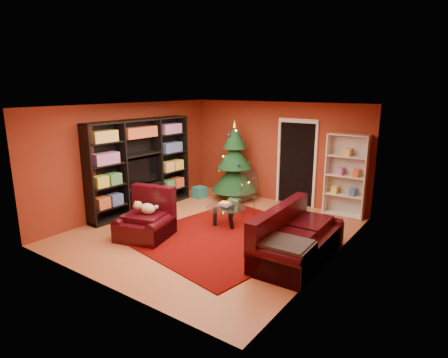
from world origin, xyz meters
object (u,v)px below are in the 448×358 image
Objects in this scene: acrylic_chair at (242,196)px; rug at (228,236)px; gift_box_red at (234,190)px; white_bookshelf at (346,176)px; christmas_tree at (235,162)px; sofa at (299,234)px; gift_box_teal at (200,192)px; dog at (148,209)px; armchair at (145,219)px; gift_box_green at (234,205)px; coffee_table at (226,216)px; media_unit at (140,166)px.

rug is at bearing -63.70° from acrylic_chair.
gift_box_red is at bearing 121.78° from rug.
white_bookshelf is at bearing 60.40° from rug.
christmas_tree reaches higher than rug.
sofa is at bearing -26.99° from acrylic_chair.
dog is (0.93, -2.77, 0.45)m from gift_box_teal.
white_bookshelf is (3.69, 0.83, 0.81)m from gift_box_teal.
armchair is at bearing -135.00° from dog.
christmas_tree reaches higher than gift_box_green.
coffee_table is (-0.37, 0.44, 0.22)m from rug.
media_unit is 1.47× the size of white_bookshelf.
white_bookshelf is at bearing 37.49° from dog.
white_bookshelf reaches higher than gift_box_red.
rug is 1.66m from sofa.
armchair is 1.76m from coffee_table.
dog reaches higher than rug.
gift_box_teal reaches higher than gift_box_red.
white_bookshelf is at bearing 27.96° from gift_box_green.
christmas_tree is 7.06× the size of gift_box_teal.
christmas_tree is 1.31m from gift_box_green.
sofa reaches higher than dog.
gift_box_red is 0.11× the size of sofa.
white_bookshelf reaches higher than dog.
gift_box_red is at bearing 123.69° from gift_box_green.
sofa is (2.92, -2.32, -0.58)m from christmas_tree.
white_bookshelf is (4.19, 2.46, -0.15)m from media_unit.
media_unit is (-2.70, 0.16, 1.10)m from rug.
gift_box_green reaches higher than rug.
christmas_tree is 1.07m from gift_box_red.
gift_box_green is at bearing -153.52° from white_bookshelf.
rug is 13.98× the size of gift_box_red.
christmas_tree reaches higher than white_bookshelf.
gift_box_teal is 1.25× the size of gift_box_red.
gift_box_red is (1.06, 2.48, -0.99)m from media_unit.
white_bookshelf is (3.13, -0.02, 0.84)m from gift_box_red.
sofa reaches higher than gift_box_green.
gift_box_teal is 2.28m from coffee_table.
christmas_tree is 2.08× the size of armchair.
white_bookshelf is 2.79m from sofa.
gift_box_teal is 1.45m from gift_box_green.
christmas_tree is 2.28× the size of acrylic_chair.
gift_box_teal is at bearing 168.31° from acrylic_chair.
white_bookshelf reaches higher than acrylic_chair.
christmas_tree is (1.37, 2.04, -0.07)m from media_unit.
armchair reaches higher than gift_box_red.
gift_box_green is at bearing -57.15° from christmas_tree.
coffee_table is (-1.86, -2.18, -0.73)m from white_bookshelf.
white_bookshelf reaches higher than armchair.
rug is 1.38m from acrylic_chair.
rug is at bearing -59.98° from gift_box_green.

